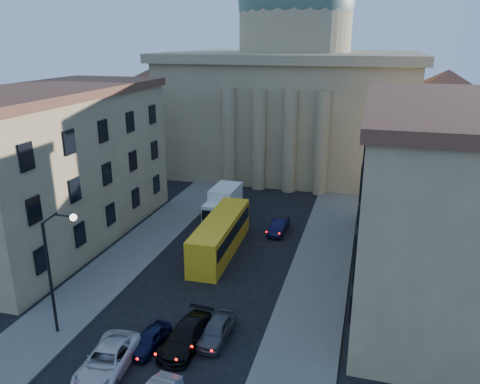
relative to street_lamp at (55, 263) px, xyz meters
The scene contains 13 objects.
sidewalk_left 11.38m from the street_lamp, 98.71° to the left, with size 5.00×60.00×0.15m, color #585651.
sidewalk_right 19.14m from the street_lamp, 32.88° to the left, with size 5.00×60.00×0.15m, color #585651.
church 48.43m from the street_lamp, 81.65° to the left, with size 68.02×28.76×36.60m.
building_left 17.36m from the street_lamp, 125.62° to the left, with size 11.60×26.60×14.70m.
building_right 27.84m from the street_lamp, 30.29° to the left, with size 11.60×26.60×14.70m.
street_lamp is the anchor object (origin of this frame).
car_left_near 7.73m from the street_lamp, ahead, with size 1.49×3.71×1.27m, color black.
car_left_mid 7.02m from the street_lamp, 27.21° to the right, with size 2.52×5.47×1.52m, color silver.
car_right_mid 9.56m from the street_lamp, ahead, with size 2.12×5.22×1.51m, color black.
car_right_far 11.23m from the street_lamp, 12.76° to the left, with size 1.68×4.16×1.42m, color #48474C.
car_right_distant 23.80m from the street_lamp, 63.37° to the left, with size 1.47×4.22×1.39m, color black.
city_bus 16.56m from the street_lamp, 67.59° to the left, with size 3.06×11.86×3.32m.
box_truck 23.35m from the street_lamp, 80.19° to the left, with size 2.66×6.49×3.54m.
Camera 1 is at (11.65, -14.62, 18.90)m, focal length 35.00 mm.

